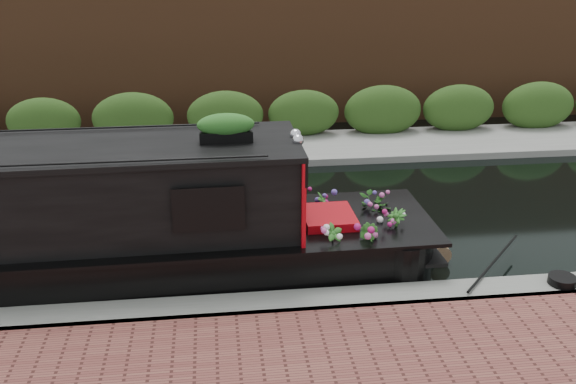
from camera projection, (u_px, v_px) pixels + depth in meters
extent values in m
plane|color=black|center=(228.00, 223.00, 12.31)|extent=(80.00, 80.00, 0.00)
cube|color=slate|center=(236.00, 319.00, 9.28)|extent=(40.00, 0.60, 0.50)
cube|color=gray|center=(223.00, 154.00, 16.18)|extent=(40.00, 2.40, 0.34)
cube|color=#294A18|center=(222.00, 143.00, 17.01)|extent=(40.00, 1.10, 2.80)
cube|color=brown|center=(220.00, 122.00, 18.94)|extent=(40.00, 1.00, 8.00)
cube|color=#AB060F|center=(296.00, 186.00, 10.11)|extent=(0.09, 1.80, 1.39)
cube|color=black|center=(209.00, 209.00, 9.09)|extent=(0.93, 0.05, 0.57)
cube|color=#AB060F|center=(328.00, 227.00, 10.45)|extent=(0.84, 0.94, 0.51)
sphere|color=silver|center=(298.00, 140.00, 9.68)|extent=(0.19, 0.19, 0.19)
sphere|color=silver|center=(295.00, 135.00, 9.94)|extent=(0.19, 0.19, 0.19)
cube|color=black|center=(226.00, 136.00, 9.67)|extent=(0.80, 0.25, 0.17)
ellipsoid|color=#F53A1B|center=(226.00, 123.00, 9.60)|extent=(0.88, 0.26, 0.25)
imported|color=#2C6A23|center=(333.00, 243.00, 9.80)|extent=(0.39, 0.32, 0.63)
imported|color=#2C6A23|center=(369.00, 244.00, 9.79)|extent=(0.41, 0.43, 0.61)
imported|color=#2C6A23|center=(376.00, 211.00, 10.97)|extent=(0.71, 0.67, 0.61)
imported|color=#2C6A23|center=(395.00, 228.00, 10.27)|extent=(0.49, 0.49, 0.65)
imported|color=#2C6A23|center=(323.00, 208.00, 11.14)|extent=(0.32, 0.36, 0.56)
cylinder|color=brown|center=(438.00, 251.00, 10.87)|extent=(0.33, 0.37, 0.33)
cylinder|color=black|center=(562.00, 280.00, 9.69)|extent=(0.42, 0.42, 0.12)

